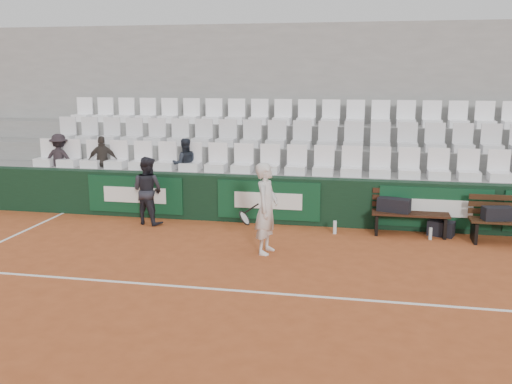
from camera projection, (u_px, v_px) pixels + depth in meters
name	position (u px, v px, depth m)	size (l,w,h in m)	color
ground	(237.00, 291.00, 8.46)	(80.00, 80.00, 0.00)	#A84E26
court_baseline	(237.00, 291.00, 8.46)	(18.00, 0.06, 0.01)	white
back_barrier	(282.00, 200.00, 12.18)	(18.00, 0.34, 1.00)	black
grandstand_tier_front	(283.00, 194.00, 12.80)	(18.00, 0.95, 1.00)	gray
grandstand_tier_mid	(289.00, 177.00, 13.67)	(18.00, 0.95, 1.45)	gray
grandstand_tier_back	(294.00, 162.00, 14.53)	(18.00, 0.95, 1.90)	gray
grandstand_rear_wall	(298.00, 111.00, 14.88)	(18.00, 0.30, 4.40)	gray
seat_row_front	(282.00, 159.00, 12.47)	(11.90, 0.44, 0.63)	white
seat_row_mid	(289.00, 134.00, 13.29)	(11.90, 0.44, 0.63)	silver
seat_row_back	(294.00, 112.00, 14.10)	(11.90, 0.44, 0.63)	white
bench_left	(410.00, 224.00, 11.35)	(1.50, 0.56, 0.45)	#351B10
bench_right	(510.00, 232.00, 10.77)	(1.50, 0.56, 0.45)	#351E10
sports_bag_left	(394.00, 205.00, 11.38)	(0.63, 0.27, 0.27)	black
sports_bag_right	(498.00, 213.00, 10.73)	(0.55, 0.25, 0.25)	black
sports_bag_ground	(441.00, 228.00, 11.30)	(0.49, 0.30, 0.30)	black
water_bottle_near	(335.00, 227.00, 11.44)	(0.07, 0.07, 0.26)	silver
water_bottle_far	(430.00, 234.00, 11.04)	(0.07, 0.07, 0.24)	silver
tennis_player	(266.00, 208.00, 10.10)	(0.73, 0.65, 1.64)	silver
ball_kid	(148.00, 190.00, 12.09)	(0.70, 0.55, 1.45)	#212129
spectator_a	(58.00, 140.00, 13.47)	(0.78, 0.45, 1.21)	black
spectator_b	(102.00, 142.00, 13.26)	(0.69, 0.29, 1.18)	#342F2A
spectator_c	(184.00, 144.00, 12.88)	(0.57, 0.44, 1.17)	#1E242E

